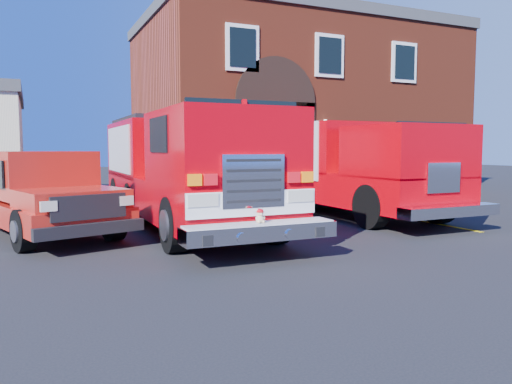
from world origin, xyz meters
name	(u,v)px	position (x,y,z in m)	size (l,w,h in m)	color
ground	(232,251)	(0.00, 0.00, 0.00)	(100.00, 100.00, 0.00)	black
parking_stripe_near	(438,224)	(6.50, 1.00, 0.00)	(0.12, 3.00, 0.01)	yellow
parking_stripe_mid	(370,212)	(6.50, 4.00, 0.00)	(0.12, 3.00, 0.01)	yellow
parking_stripe_far	(322,203)	(6.50, 7.00, 0.00)	(0.12, 3.00, 0.01)	yellow
fire_station	(293,107)	(8.99, 13.98, 4.25)	(15.20, 10.20, 8.45)	maroon
fire_engine	(183,168)	(0.00, 3.58, 1.57)	(2.88, 9.84, 3.03)	black
pickup_truck	(40,195)	(-3.53, 3.78, 0.95)	(3.88, 6.54, 2.02)	black
secondary_truck	(342,164)	(5.44, 4.14, 1.58)	(2.86, 8.97, 2.90)	black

